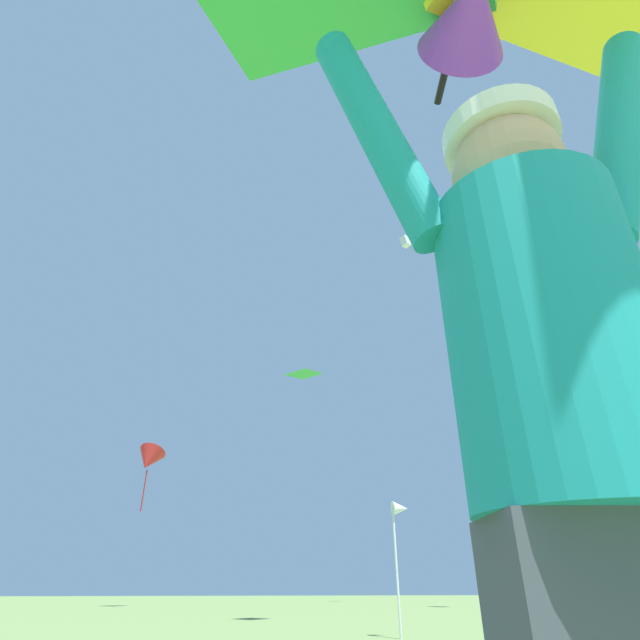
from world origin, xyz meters
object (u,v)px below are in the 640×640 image
(distant_kite_white_low_right, at_px, (405,242))
(distant_kite_red_low_left, at_px, (149,460))
(distant_kite_red_high_left, at_px, (487,320))
(marker_flag, at_px, (400,518))
(kite_flyer_person, at_px, (571,435))
(distant_kite_green_far_center, at_px, (304,373))

(distant_kite_white_low_right, bearing_deg, distant_kite_red_low_left, -175.03)
(distant_kite_red_high_left, xyz_separation_m, marker_flag, (-8.19, -10.06, -10.05))
(kite_flyer_person, height_order, distant_kite_green_far_center, distant_kite_green_far_center)
(distant_kite_white_low_right, bearing_deg, marker_flag, -112.97)
(kite_flyer_person, bearing_deg, marker_flag, 74.11)
(distant_kite_white_low_right, bearing_deg, distant_kite_green_far_center, -123.10)
(distant_kite_green_far_center, xyz_separation_m, distant_kite_white_low_right, (8.43, 12.93, 15.34))
(kite_flyer_person, bearing_deg, distant_kite_red_high_left, 60.23)
(distant_kite_green_far_center, xyz_separation_m, marker_flag, (1.28, -3.94, -4.30))
(kite_flyer_person, distance_m, distant_kite_red_high_left, 24.00)
(distant_kite_green_far_center, height_order, distant_kite_red_low_left, distant_kite_red_low_left)
(distant_kite_white_low_right, bearing_deg, distant_kite_red_high_left, -81.35)
(distant_kite_green_far_center, relative_size, distant_kite_red_low_left, 0.28)
(kite_flyer_person, xyz_separation_m, distant_kite_green_far_center, (1.14, 12.43, 5.19))
(distant_kite_green_far_center, xyz_separation_m, distant_kite_red_high_left, (9.47, 6.12, 5.75))
(kite_flyer_person, relative_size, distant_kite_red_low_left, 0.62)
(distant_kite_white_low_right, bearing_deg, kite_flyer_person, -110.67)
(distant_kite_white_low_right, xyz_separation_m, distant_kite_red_high_left, (1.04, -6.82, -9.59))
(distant_kite_red_low_left, xyz_separation_m, marker_flag, (7.10, -15.63, -4.23))
(distant_kite_green_far_center, bearing_deg, distant_kite_red_high_left, 32.87)
(distant_kite_green_far_center, bearing_deg, distant_kite_white_low_right, 56.90)
(distant_kite_white_low_right, xyz_separation_m, distant_kite_red_low_left, (-14.25, -1.24, -15.41))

